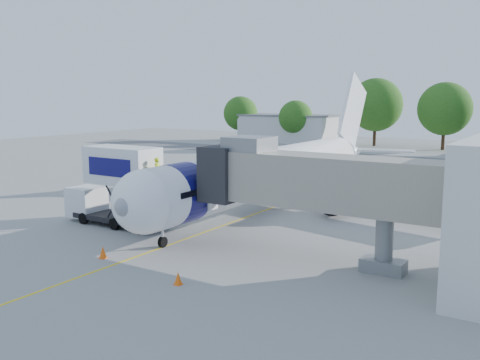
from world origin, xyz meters
The scene contains 14 objects.
ground centered at (0.00, 0.00, 0.00)m, with size 160.00×160.00×0.00m, color gray.
guidance_line centered at (0.00, 0.00, 0.01)m, with size 0.15×70.00×0.01m, color yellow.
taxiway_strip centered at (0.00, 42.00, 0.00)m, with size 120.00×10.00×0.01m, color #59595B.
aircraft centered at (0.00, 4.12, 2.95)m, with size 34.17×37.73×11.35m.
jet_bridge centered at (7.99, -7.00, 4.34)m, with size 13.90×3.20×6.60m.
catering_hiloader centered at (-6.26, -7.00, 2.76)m, with size 8.50×2.44×5.50m.
ground_tug centered at (1.86, -18.95, 0.70)m, with size 3.37×1.76×1.34m.
safety_cone_a centered at (4.82, -13.98, 0.30)m, with size 0.39×0.39×0.63m.
safety_cone_b centered at (-1.35, -12.95, 0.33)m, with size 0.43×0.43×0.68m.
outbuilding_left centered at (-28.00, 60.00, 2.66)m, with size 18.40×8.40×5.30m.
tree_a centered at (-38.19, 59.01, 5.34)m, with size 6.90×6.90×8.80m.
tree_b centered at (-24.87, 57.30, 4.88)m, with size 6.31×6.31×8.05m.
tree_c centered at (-10.73, 60.58, 7.29)m, with size 9.41×9.41×12.00m.
tree_d centered at (1.21, 59.70, 6.76)m, with size 8.73×8.73×11.13m.
Camera 1 is at (20.43, -32.94, 8.92)m, focal length 40.00 mm.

